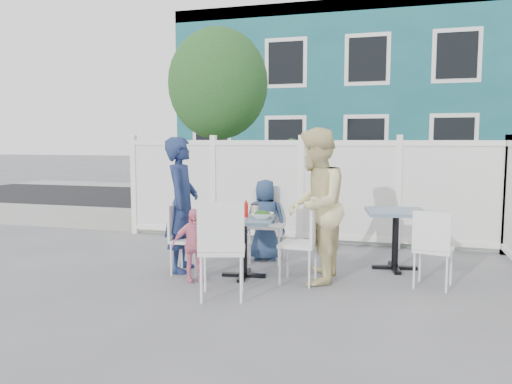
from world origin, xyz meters
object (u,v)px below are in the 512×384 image
(utility_cabinet, at_px, (173,186))
(chair_right, at_px, (305,237))
(chair_near, at_px, (222,243))
(woman, at_px, (315,206))
(chair_back, at_px, (268,217))
(boy, at_px, (265,220))
(toddler, at_px, (193,245))
(chair_left, at_px, (182,233))
(main_table, at_px, (244,231))
(man, at_px, (182,205))
(spare_table, at_px, (396,224))

(utility_cabinet, distance_m, chair_right, 5.09)
(chair_near, distance_m, woman, 1.24)
(chair_near, bearing_deg, chair_back, 73.33)
(boy, height_order, toddler, boy)
(chair_left, relative_size, boy, 0.77)
(main_table, bearing_deg, chair_left, -176.40)
(main_table, relative_size, man, 0.45)
(chair_right, distance_m, chair_back, 1.16)
(spare_table, bearing_deg, main_table, -153.53)
(chair_left, xyz_separation_m, woman, (1.59, 0.08, 0.39))
(main_table, bearing_deg, boy, 88.50)
(utility_cabinet, relative_size, man, 0.83)
(utility_cabinet, bearing_deg, woman, -38.30)
(chair_back, bearing_deg, woman, 127.72)
(spare_table, relative_size, chair_back, 0.81)
(chair_left, bearing_deg, woman, 90.39)
(main_table, height_order, woman, woman)
(chair_back, xyz_separation_m, boy, (-0.04, -0.00, -0.03))
(chair_near, height_order, woman, woman)
(spare_table, bearing_deg, chair_back, 178.86)
(man, bearing_deg, main_table, -105.41)
(main_table, relative_size, boy, 0.68)
(chair_near, height_order, man, man)
(chair_left, bearing_deg, utility_cabinet, -155.44)
(chair_left, height_order, toddler, same)
(spare_table, relative_size, chair_left, 0.96)
(main_table, height_order, chair_near, chair_near)
(spare_table, height_order, chair_near, chair_near)
(chair_back, bearing_deg, main_table, 81.71)
(utility_cabinet, height_order, chair_right, utility_cabinet)
(utility_cabinet, xyz_separation_m, chair_right, (3.41, -3.77, -0.16))
(woman, bearing_deg, chair_near, -41.91)
(utility_cabinet, relative_size, woman, 0.78)
(main_table, height_order, toddler, toddler)
(chair_back, xyz_separation_m, woman, (0.77, -0.85, 0.30))
(spare_table, height_order, toddler, toddler)
(woman, xyz_separation_m, toddler, (-1.33, -0.35, -0.45))
(chair_near, xyz_separation_m, woman, (0.79, 0.91, 0.28))
(man, bearing_deg, boy, -56.64)
(spare_table, distance_m, chair_back, 1.64)
(spare_table, height_order, boy, boy)
(utility_cabinet, distance_m, main_table, 4.58)
(chair_near, distance_m, man, 1.30)
(chair_near, height_order, toddler, chair_near)
(boy, bearing_deg, main_table, 77.26)
(man, xyz_separation_m, toddler, (0.31, -0.39, -0.40))
(chair_back, distance_m, toddler, 1.34)
(man, height_order, toddler, man)
(main_table, xyz_separation_m, chair_near, (0.04, -0.88, 0.05))
(main_table, distance_m, spare_table, 1.90)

